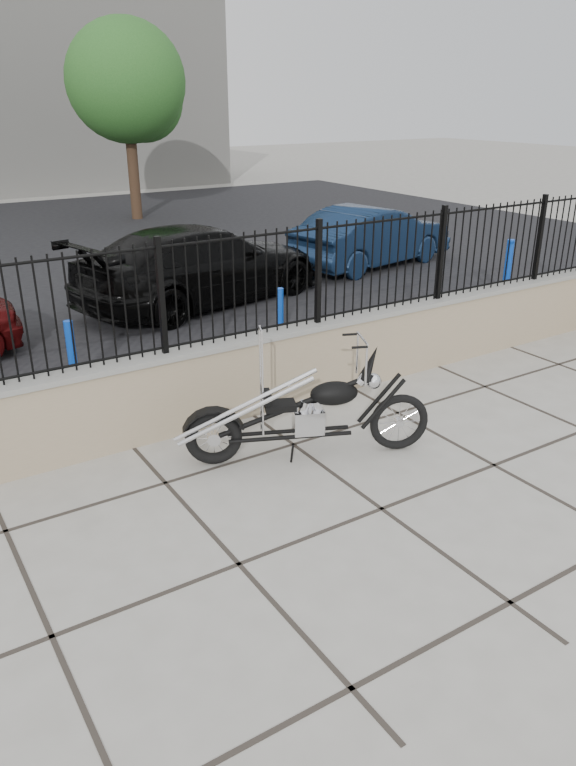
% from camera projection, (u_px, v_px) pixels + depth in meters
% --- Properties ---
extents(ground_plane, '(90.00, 90.00, 0.00)m').
position_uv_depth(ground_plane, '(382.00, 509.00, 6.29)').
color(ground_plane, '#99968E').
rests_on(ground_plane, ground).
extents(parking_lot, '(30.00, 30.00, 0.00)m').
position_uv_depth(parking_lot, '(38.00, 259.00, 16.00)').
color(parking_lot, black).
rests_on(parking_lot, ground).
extents(retaining_wall, '(14.00, 0.36, 0.96)m').
position_uv_depth(retaining_wall, '(247.00, 375.00, 8.04)').
color(retaining_wall, gray).
rests_on(retaining_wall, ground_plane).
extents(iron_fence, '(14.00, 0.08, 1.20)m').
position_uv_depth(iron_fence, '(245.00, 286.00, 7.62)').
color(iron_fence, black).
rests_on(iron_fence, retaining_wall).
extents(chopper_motorcycle, '(2.42, 1.37, 1.47)m').
position_uv_depth(chopper_motorcycle, '(304.00, 393.00, 6.92)').
color(chopper_motorcycle, black).
rests_on(chopper_motorcycle, ground_plane).
extents(car_black, '(5.19, 3.05, 1.41)m').
position_uv_depth(car_black, '(202.00, 264.00, 12.35)').
color(car_black, black).
rests_on(car_black, parking_lot).
extents(car_blue, '(4.20, 2.09, 1.32)m').
position_uv_depth(car_blue, '(372.00, 236.00, 15.10)').
color(car_blue, '#10213D').
rests_on(car_blue, parking_lot).
extents(bollard_a, '(0.14, 0.14, 0.94)m').
position_uv_depth(bollard_a, '(72.00, 357.00, 8.64)').
color(bollard_a, '#0B49AE').
rests_on(bollard_a, ground_plane).
extents(bollard_b, '(0.12, 0.12, 0.87)m').
position_uv_depth(bollard_b, '(280.00, 316.00, 10.33)').
color(bollard_b, '#0D38C3').
rests_on(bollard_b, ground_plane).
extents(bollard_c, '(0.15, 0.15, 1.10)m').
position_uv_depth(bollard_c, '(508.00, 269.00, 12.68)').
color(bollard_c, '#0B4AB1').
rests_on(bollard_c, ground_plane).
extents(tree_right, '(3.46, 3.46, 5.84)m').
position_uv_depth(tree_right, '(125.00, 75.00, 19.73)').
color(tree_right, '#382619').
rests_on(tree_right, ground_plane).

